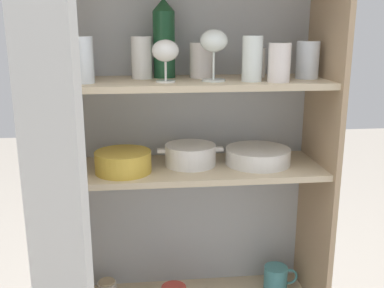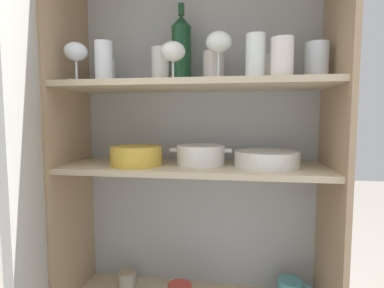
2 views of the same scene
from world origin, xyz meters
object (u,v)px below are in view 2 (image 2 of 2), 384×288
(casserole_dish, at_px, (201,155))
(storage_jar, at_px, (127,279))
(mixing_bowl_large, at_px, (136,155))
(wine_bottle, at_px, (181,50))
(plate_stack_white, at_px, (267,159))

(casserole_dish, height_order, storage_jar, casserole_dish)
(mixing_bowl_large, distance_m, casserole_dish, 0.23)
(mixing_bowl_large, bearing_deg, storage_jar, 128.55)
(mixing_bowl_large, bearing_deg, casserole_dish, 13.50)
(wine_bottle, distance_m, casserole_dish, 0.40)
(wine_bottle, relative_size, storage_jar, 4.21)
(wine_bottle, bearing_deg, mixing_bowl_large, -142.31)
(wine_bottle, distance_m, storage_jar, 0.93)
(wine_bottle, height_order, storage_jar, wine_bottle)
(wine_bottle, distance_m, mixing_bowl_large, 0.42)
(mixing_bowl_large, relative_size, storage_jar, 2.58)
(plate_stack_white, bearing_deg, storage_jar, 173.38)
(casserole_dish, xyz_separation_m, storage_jar, (-0.31, 0.05, -0.52))
(wine_bottle, height_order, casserole_dish, wine_bottle)
(wine_bottle, height_order, mixing_bowl_large, wine_bottle)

